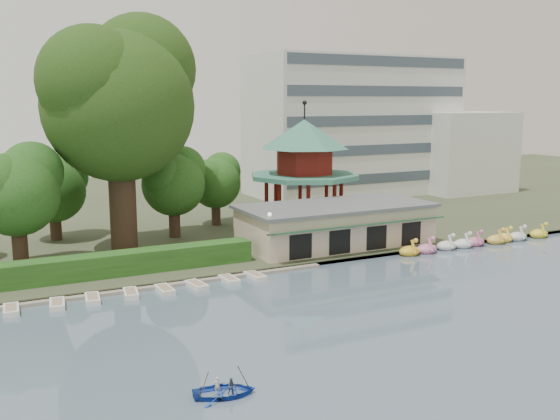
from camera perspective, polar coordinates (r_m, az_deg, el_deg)
ground_plane at (r=38.16m, az=9.65°, el=-11.91°), size 220.00×220.00×0.00m
shore at (r=84.31m, az=-11.63°, el=0.27°), size 220.00×70.00×0.40m
embankment at (r=52.29m, az=-1.62°, el=-5.53°), size 220.00×0.60×0.30m
dock at (r=48.59m, az=-14.61°, el=-7.11°), size 34.00×1.60×0.24m
boathouse at (r=60.41m, az=5.11°, el=-1.28°), size 18.60×9.39×3.90m
pavilion at (r=69.25m, az=2.23°, el=4.47°), size 12.40×12.40×13.50m
office_building at (r=94.40m, az=8.33°, el=7.21°), size 38.00×18.00×20.00m
hedge at (r=50.94m, az=-18.77°, el=-5.15°), size 30.00×2.00×1.80m
lamp_post at (r=53.66m, az=-0.96°, el=-1.62°), size 0.36×0.36×4.28m
big_tree at (r=57.96m, az=-14.46°, el=10.26°), size 14.76×13.75×21.67m
small_trees at (r=60.18m, az=-19.97°, el=1.68°), size 39.36×16.73×10.42m
swan_boats at (r=64.49m, az=17.56°, el=-2.79°), size 19.07×2.04×1.92m
moored_rowboats at (r=46.87m, az=-16.73°, el=-7.78°), size 26.94×2.71×0.36m
rowboat_with_passengers at (r=31.49m, az=-5.10°, el=-15.83°), size 4.94×4.06×2.01m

